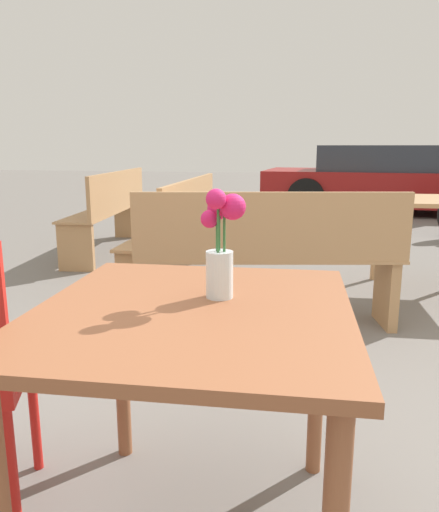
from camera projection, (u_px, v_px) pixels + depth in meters
table_front at (194, 343)px, 1.30m from camera, size 0.85×0.91×0.70m
flower_vase at (221, 246)px, 1.32m from camera, size 0.12×0.13×0.30m
bench_near at (181, 227)px, 4.01m from camera, size 0.43×1.78×0.85m
bench_middle at (269, 256)px, 2.99m from camera, size 1.65×0.67×0.85m
bench_far at (112, 208)px, 5.24m from camera, size 0.56×1.87×0.85m
table_back at (438, 213)px, 3.73m from camera, size 0.94×0.81×0.72m
parked_car at (385, 180)px, 8.49m from camera, size 4.09×1.94×1.12m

